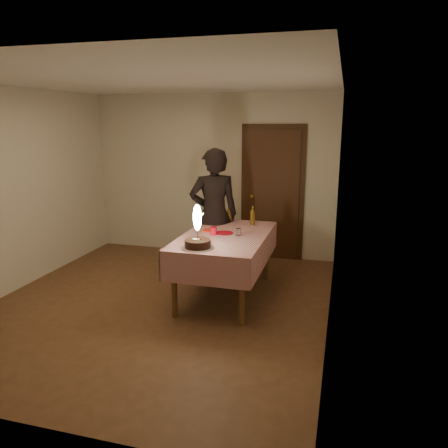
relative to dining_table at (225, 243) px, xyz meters
The scene contains 12 objects.
ground 1.10m from the dining_table, 145.89° to the right, with size 4.00×4.50×0.01m, color brown.
room_shell 1.24m from the dining_table, 149.07° to the right, with size 4.04×4.54×2.62m.
dining_table is the anchor object (origin of this frame).
birthday_cake 0.68m from the dining_table, 102.60° to the right, with size 0.36×0.36×0.49m.
red_plate 0.13m from the dining_table, 111.45° to the left, with size 0.22×0.22×0.01m, color red.
red_cup 0.21m from the dining_table, 158.69° to the right, with size 0.08×0.08×0.10m, color red.
clear_cup 0.23m from the dining_table, ahead, with size 0.07×0.07×0.09m, color white.
napkin_stack 0.29m from the dining_table, 154.80° to the left, with size 0.15×0.15×0.02m, color red.
cola_bottle 0.81m from the dining_table, 117.95° to the left, with size 0.10×0.10×0.32m.
amber_bottle_left 0.74m from the dining_table, 100.40° to the left, with size 0.06×0.06×0.26m.
amber_bottle_right 0.67m from the dining_table, 69.37° to the left, with size 0.06×0.06×0.26m.
photographer 0.68m from the dining_table, 119.08° to the left, with size 0.79×0.67×1.83m.
Camera 1 is at (2.08, -4.54, 2.18)m, focal length 35.00 mm.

